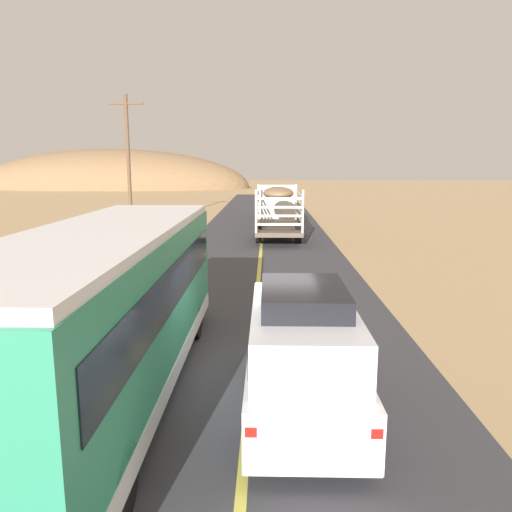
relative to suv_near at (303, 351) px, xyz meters
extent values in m
plane|color=tan|center=(-0.96, 1.40, -1.15)|extent=(240.00, 240.00, 0.00)
cube|color=#38383D|center=(-0.96, 1.40, -1.14)|extent=(8.00, 120.00, 0.02)
cube|color=#D8CC4C|center=(-0.96, 1.40, -1.13)|extent=(0.16, 117.60, 0.00)
cube|color=silver|center=(0.00, 0.08, -0.45)|extent=(1.90, 4.60, 0.90)
cube|color=silver|center=(0.00, -0.07, 0.40)|extent=(1.75, 3.59, 0.80)
cube|color=#192333|center=(0.00, -0.07, 0.42)|extent=(1.79, 3.22, 0.44)
cube|color=silver|center=(0.00, -2.14, -0.78)|extent=(1.86, 0.20, 0.24)
cube|color=red|center=(-0.83, -2.20, -0.27)|extent=(0.16, 0.06, 0.14)
cube|color=red|center=(0.83, -2.20, -0.27)|extent=(0.16, 0.06, 0.14)
cube|color=black|center=(0.00, -0.02, 0.98)|extent=(1.42, 2.07, 0.36)
cylinder|color=black|center=(-0.82, 1.51, -0.75)|extent=(0.26, 0.76, 0.76)
cylinder|color=black|center=(0.82, 1.51, -0.75)|extent=(0.26, 0.76, 0.76)
cylinder|color=black|center=(-0.82, -1.34, -0.75)|extent=(0.26, 0.76, 0.76)
cylinder|color=black|center=(0.82, -1.34, -0.75)|extent=(0.26, 0.76, 0.76)
cube|color=silver|center=(-0.02, 25.51, 0.67)|extent=(2.50, 2.20, 2.20)
cube|color=#192333|center=(-0.02, 25.51, 1.12)|extent=(2.53, 1.54, 0.70)
cube|color=brown|center=(-0.02, 20.11, -0.43)|extent=(2.50, 6.40, 0.24)
cylinder|color=silver|center=(-1.21, 23.25, 0.79)|extent=(0.12, 0.12, 2.20)
cylinder|color=silver|center=(1.17, 23.25, 0.79)|extent=(0.12, 0.12, 2.20)
cylinder|color=silver|center=(-1.21, 16.97, 0.79)|extent=(0.12, 0.12, 2.20)
cylinder|color=silver|center=(1.17, 16.97, 0.79)|extent=(0.12, 0.12, 2.20)
cube|color=silver|center=(-1.23, 20.11, 0.13)|extent=(0.08, 6.30, 0.12)
cube|color=silver|center=(1.19, 20.11, 0.13)|extent=(0.08, 6.30, 0.12)
cube|color=silver|center=(-0.02, 16.95, 0.13)|extent=(2.40, 0.08, 0.12)
cube|color=silver|center=(-1.23, 20.11, 0.57)|extent=(0.08, 6.30, 0.12)
cube|color=silver|center=(1.19, 20.11, 0.57)|extent=(0.08, 6.30, 0.12)
cube|color=silver|center=(-0.02, 16.95, 0.57)|extent=(2.40, 0.08, 0.12)
cube|color=silver|center=(-1.23, 20.11, 1.01)|extent=(0.08, 6.30, 0.12)
cube|color=silver|center=(1.19, 20.11, 1.01)|extent=(0.08, 6.30, 0.12)
cube|color=silver|center=(-0.02, 16.95, 1.01)|extent=(2.40, 0.08, 0.12)
cube|color=silver|center=(-1.23, 20.11, 1.45)|extent=(0.08, 6.30, 0.12)
cube|color=silver|center=(1.19, 20.11, 1.45)|extent=(0.08, 6.30, 0.12)
cube|color=silver|center=(-0.02, 16.95, 1.45)|extent=(2.40, 0.08, 0.12)
ellipsoid|color=#8C6B4C|center=(-0.02, 20.11, 1.54)|extent=(1.75, 3.84, 0.70)
cylinder|color=black|center=(-1.11, 25.51, -0.58)|extent=(0.32, 1.10, 1.10)
cylinder|color=black|center=(1.07, 25.51, -0.58)|extent=(0.32, 1.10, 1.10)
cylinder|color=black|center=(-1.11, 18.83, -0.58)|extent=(0.32, 1.10, 1.10)
cylinder|color=black|center=(1.07, 18.83, -0.58)|extent=(0.32, 1.10, 1.10)
cube|color=#2D8C66|center=(-3.56, 0.48, 0.57)|extent=(2.50, 10.00, 2.70)
cube|color=white|center=(-3.56, 0.48, 2.00)|extent=(2.45, 9.80, 0.16)
cube|color=#192333|center=(-3.56, 0.48, 1.04)|extent=(2.54, 9.20, 0.80)
cube|color=silver|center=(-3.56, 0.48, -0.58)|extent=(2.53, 9.80, 0.36)
cylinder|color=black|center=(-4.66, 3.73, -0.63)|extent=(0.30, 1.00, 1.00)
cylinder|color=black|center=(-2.46, 3.73, -0.63)|extent=(0.30, 1.00, 1.00)
cylinder|color=black|center=(-2.46, -2.77, -0.63)|extent=(0.30, 1.00, 1.00)
cube|color=black|center=(0.17, 31.69, -0.45)|extent=(1.90, 4.60, 0.90)
cube|color=black|center=(0.17, 31.54, 0.40)|extent=(1.75, 3.59, 0.80)
cube|color=#192333|center=(0.17, 31.54, 0.42)|extent=(1.79, 3.22, 0.44)
cube|color=silver|center=(0.17, 29.47, -0.78)|extent=(1.86, 0.20, 0.24)
cube|color=red|center=(-0.66, 29.41, -0.27)|extent=(0.16, 0.06, 0.14)
cube|color=red|center=(1.00, 29.41, -0.27)|extent=(0.16, 0.06, 0.14)
cylinder|color=black|center=(-0.65, 33.12, -0.75)|extent=(0.26, 0.76, 0.76)
cylinder|color=black|center=(0.99, 33.12, -0.75)|extent=(0.26, 0.76, 0.76)
cylinder|color=black|center=(-0.65, 30.27, -0.75)|extent=(0.26, 0.76, 0.76)
cylinder|color=black|center=(0.99, 30.27, -0.75)|extent=(0.26, 0.76, 0.76)
cylinder|color=brown|center=(-9.88, 24.99, 3.23)|extent=(0.24, 0.24, 8.77)
cube|color=brown|center=(-9.88, 24.99, 7.02)|extent=(2.20, 0.14, 0.14)
ellipsoid|color=olive|center=(-27.96, 79.01, -1.15)|extent=(48.29, 20.25, 13.55)
camera|label=1|loc=(-0.62, -8.18, 3.22)|focal=34.71mm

